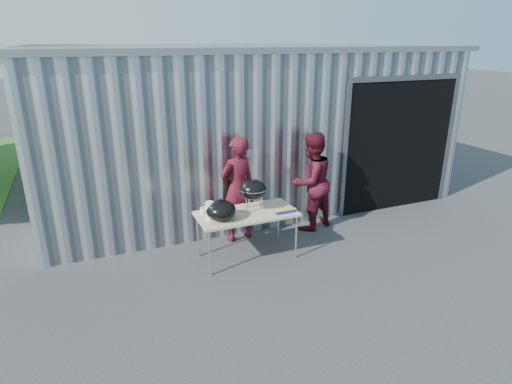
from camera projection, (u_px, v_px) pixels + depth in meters
name	position (u px, v px, depth m)	size (l,w,h in m)	color
ground	(283.00, 281.00, 6.04)	(80.00, 80.00, 0.00)	#303032
building	(232.00, 117.00, 9.84)	(8.20, 6.20, 3.10)	silver
folding_table	(247.00, 215.00, 6.46)	(1.50, 0.75, 0.75)	tan
kettle_grill	(253.00, 184.00, 6.40)	(0.42, 0.42, 0.93)	black
grill_lid	(221.00, 210.00, 6.15)	(0.44, 0.44, 0.32)	black
paper_towels	(210.00, 211.00, 6.14)	(0.12, 0.12, 0.28)	white
white_tub	(208.00, 211.00, 6.38)	(0.20, 0.15, 0.10)	white
foil_box	(286.00, 211.00, 6.41)	(0.32, 0.05, 0.06)	#1C1695
person_cook	(238.00, 189.00, 7.03)	(0.65, 0.43, 1.78)	#470E1A
person_bystander	(311.00, 182.00, 7.47)	(0.84, 0.66, 1.74)	#470E1A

